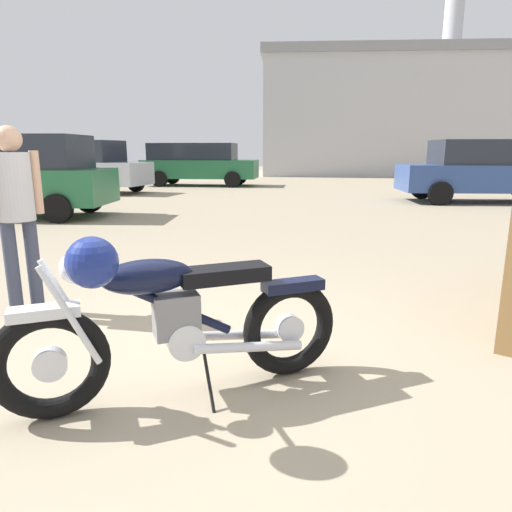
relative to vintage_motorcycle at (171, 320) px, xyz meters
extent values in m
plane|color=gray|center=(-0.12, 0.43, -0.49)|extent=(80.00, 80.00, 0.00)
torus|color=black|center=(-0.59, -0.31, -0.17)|extent=(0.61, 0.42, 0.64)
cylinder|color=silver|center=(-0.59, -0.31, -0.17)|extent=(0.20, 0.16, 0.18)
torus|color=black|center=(0.66, 0.41, -0.17)|extent=(0.61, 0.42, 0.64)
cylinder|color=silver|center=(0.66, 0.41, -0.17)|extent=(0.20, 0.16, 0.18)
cube|color=silver|center=(-0.59, -0.31, 0.13)|extent=(0.38, 0.29, 0.06)
cube|color=black|center=(0.67, 0.42, 0.12)|extent=(0.41, 0.31, 0.07)
cylinder|color=silver|center=(-0.44, -0.31, 0.11)|extent=(0.26, 0.17, 0.58)
cylinder|color=silver|center=(-0.52, -0.18, 0.11)|extent=(0.26, 0.17, 0.58)
sphere|color=silver|center=(-0.44, -0.23, 0.35)|extent=(0.17, 0.17, 0.17)
cylinder|color=silver|center=(-0.37, -0.19, 0.42)|extent=(0.34, 0.55, 0.03)
sphere|color=navy|center=(-0.22, -0.45, 0.44)|extent=(0.25, 0.25, 0.25)
cylinder|color=black|center=(-0.02, 0.02, 0.09)|extent=(0.68, 0.43, 0.47)
ellipsoid|color=black|center=(-0.12, -0.04, 0.27)|extent=(0.56, 0.45, 0.20)
cube|color=black|center=(0.28, 0.19, 0.24)|extent=(0.57, 0.44, 0.09)
cube|color=slate|center=(0.02, 0.04, 0.02)|extent=(0.32, 0.29, 0.26)
cylinder|color=silver|center=(0.05, 0.06, -0.13)|extent=(0.29, 0.28, 0.22)
cylinder|color=silver|center=(0.43, 0.16, -0.21)|extent=(0.64, 0.40, 0.14)
cylinder|color=silver|center=(0.33, 0.34, -0.21)|extent=(0.64, 0.40, 0.14)
cylinder|color=black|center=(0.22, -0.04, -0.33)|extent=(0.14, 0.21, 0.33)
cylinder|color=#383D51|center=(-1.84, 1.11, -0.06)|extent=(0.12, 0.12, 0.86)
cylinder|color=#383D51|center=(-1.73, 1.25, -0.06)|extent=(0.12, 0.12, 0.86)
cylinder|color=#B2B2B7|center=(-1.79, 1.18, 0.66)|extent=(0.30, 0.30, 0.58)
cylinder|color=tan|center=(-1.67, 1.33, 0.69)|extent=(0.08, 0.08, 0.55)
sphere|color=tan|center=(-1.79, 1.18, 1.06)|extent=(0.22, 0.22, 0.22)
cylinder|color=black|center=(3.85, 10.67, -0.17)|extent=(0.66, 0.27, 0.64)
cylinder|color=black|center=(3.69, 12.42, -0.17)|extent=(0.66, 0.27, 0.64)
cube|color=#2D4784|center=(5.27, 11.68, 0.20)|extent=(4.84, 2.18, 0.74)
cube|color=#232833|center=(5.57, 11.71, 0.91)|extent=(3.63, 1.91, 0.68)
cylinder|color=black|center=(-5.94, 13.32, -0.19)|extent=(0.62, 0.26, 0.60)
cylinder|color=black|center=(-6.13, 11.69, -0.19)|extent=(0.62, 0.26, 0.60)
cylinder|color=black|center=(-8.32, 13.60, -0.19)|extent=(0.62, 0.26, 0.60)
cylinder|color=black|center=(-8.51, 11.97, -0.19)|extent=(0.62, 0.26, 0.60)
cube|color=#ADB2BC|center=(-7.23, 12.65, 0.19)|extent=(4.07, 2.09, 0.76)
cube|color=#232833|center=(-7.47, 12.68, 0.93)|extent=(2.56, 1.79, 0.72)
cylinder|color=black|center=(-4.57, 6.19, -0.19)|extent=(0.62, 0.26, 0.60)
cylinder|color=black|center=(-4.75, 7.82, -0.19)|extent=(0.62, 0.26, 0.60)
cube|color=#23663D|center=(-5.85, 6.87, 0.19)|extent=(4.06, 2.07, 0.76)
cube|color=#232833|center=(-5.60, 6.90, 0.93)|extent=(2.56, 1.78, 0.72)
cylinder|color=black|center=(-2.98, 17.48, -0.17)|extent=(0.65, 0.23, 0.64)
cylinder|color=black|center=(-2.92, 15.73, -0.17)|extent=(0.65, 0.23, 0.64)
cylinder|color=black|center=(-5.98, 17.38, -0.17)|extent=(0.65, 0.23, 0.64)
cylinder|color=black|center=(-5.92, 15.62, -0.17)|extent=(0.65, 0.23, 0.64)
cube|color=#23663D|center=(-4.45, 16.55, 0.20)|extent=(4.76, 1.93, 0.74)
cube|color=#232833|center=(-4.75, 16.54, 0.91)|extent=(3.55, 1.72, 0.68)
cube|color=#B2B2B7|center=(4.15, 28.36, 2.74)|extent=(15.50, 10.04, 6.47)
cube|color=gray|center=(4.15, 28.36, 6.23)|extent=(15.83, 10.37, 0.50)
camera|label=1|loc=(0.88, -2.42, 0.97)|focal=32.36mm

